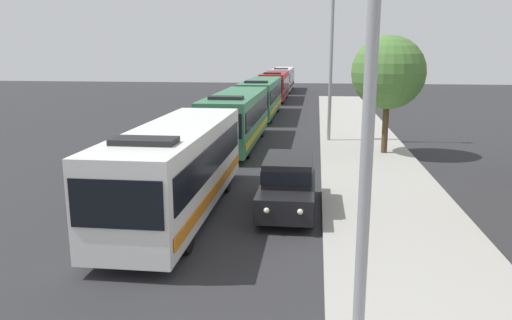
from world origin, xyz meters
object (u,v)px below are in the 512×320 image
at_px(bus_middle, 261,97).
at_px(bus_rear, 283,78).
at_px(bus_lead, 178,166).
at_px(white_suv, 288,182).
at_px(roadside_tree, 388,73).
at_px(bus_second_in_line, 237,117).
at_px(bus_fourth_in_line, 275,85).
at_px(streetlamp_near, 372,50).
at_px(streetlamp_mid, 331,50).

distance_m(bus_middle, bus_rear, 26.61).
height_order(bus_lead, white_suv, bus_lead).
xyz_separation_m(bus_lead, roadside_tree, (8.26, 10.79, 2.68)).
relative_size(bus_rear, roadside_tree, 2.01).
distance_m(bus_lead, bus_second_in_line, 12.55).
bearing_deg(bus_fourth_in_line, streetlamp_near, -83.50).
bearing_deg(white_suv, bus_lead, -167.25).
distance_m(bus_middle, bus_fourth_in_line, 13.63).
relative_size(bus_second_in_line, streetlamp_mid, 1.27).
height_order(white_suv, streetlamp_near, streetlamp_near).
bearing_deg(bus_lead, roadside_tree, 52.56).
relative_size(bus_fourth_in_line, streetlamp_near, 1.21).
bearing_deg(bus_second_in_line, streetlamp_mid, 17.52).
bearing_deg(streetlamp_near, streetlamp_mid, 90.00).
xyz_separation_m(bus_second_in_line, roadside_tree, (8.26, -1.77, 2.68)).
bearing_deg(bus_middle, bus_lead, -90.00).
relative_size(bus_second_in_line, bus_middle, 0.94).
xyz_separation_m(bus_second_in_line, bus_fourth_in_line, (-0.00, 26.62, -0.00)).
height_order(bus_lead, bus_second_in_line, same).
xyz_separation_m(bus_middle, streetlamp_mid, (5.40, -11.29, 3.81)).
bearing_deg(white_suv, streetlamp_mid, 82.78).
distance_m(white_suv, roadside_tree, 11.44).
xyz_separation_m(bus_lead, streetlamp_mid, (5.40, 14.26, 3.81)).
xyz_separation_m(bus_second_in_line, bus_rear, (0.00, 39.60, 0.00)).
height_order(bus_rear, white_suv, bus_rear).
distance_m(bus_second_in_line, white_suv, 12.31).
bearing_deg(bus_rear, streetlamp_near, -84.89).
distance_m(bus_lead, bus_middle, 25.55).
bearing_deg(bus_second_in_line, bus_fourth_in_line, 90.00).
bearing_deg(bus_fourth_in_line, bus_second_in_line, -90.00).
bearing_deg(bus_fourth_in_line, white_suv, -84.49).
bearing_deg(bus_second_in_line, bus_lead, -90.00).
bearing_deg(streetlamp_near, bus_rear, 95.11).
xyz_separation_m(streetlamp_mid, roadside_tree, (2.86, -3.47, -1.13)).
xyz_separation_m(white_suv, roadside_tree, (4.56, 9.95, 3.33)).
relative_size(bus_middle, white_suv, 2.39).
relative_size(bus_fourth_in_line, white_suv, 2.14).
height_order(streetlamp_near, roadside_tree, streetlamp_near).
height_order(bus_second_in_line, streetlamp_near, streetlamp_near).
bearing_deg(bus_rear, bus_second_in_line, -90.00).
xyz_separation_m(bus_second_in_line, streetlamp_near, (5.40, -20.74, 3.84)).
distance_m(bus_rear, white_suv, 51.46).
height_order(bus_rear, streetlamp_near, streetlamp_near).
xyz_separation_m(bus_middle, white_suv, (3.70, -24.71, -0.66)).
bearing_deg(streetlamp_mid, bus_lead, -110.74).
xyz_separation_m(bus_lead, bus_middle, (0.00, 25.55, 0.00)).
relative_size(bus_rear, streetlamp_mid, 1.40).
distance_m(streetlamp_near, roadside_tree, 19.23).
bearing_deg(streetlamp_near, white_suv, 100.67).
bearing_deg(bus_rear, roadside_tree, -78.71).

